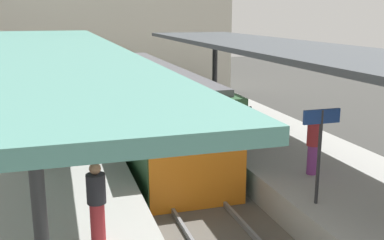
# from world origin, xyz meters

# --- Properties ---
(ground_plane) EXTENTS (80.00, 80.00, 0.00)m
(ground_plane) POSITION_xyz_m (0.00, 0.00, 0.00)
(ground_plane) COLOR #383835
(platform_left) EXTENTS (4.40, 28.00, 1.00)m
(platform_left) POSITION_xyz_m (-3.80, 0.00, 0.50)
(platform_left) COLOR #9E9E99
(platform_left) RESTS_ON ground_plane
(platform_right) EXTENTS (4.40, 28.00, 1.00)m
(platform_right) POSITION_xyz_m (3.80, 0.00, 0.50)
(platform_right) COLOR #9E9E99
(platform_right) RESTS_ON ground_plane
(track_ballast) EXTENTS (3.20, 28.00, 0.20)m
(track_ballast) POSITION_xyz_m (0.00, 0.00, 0.10)
(track_ballast) COLOR #59544C
(track_ballast) RESTS_ON ground_plane
(rail_near_side) EXTENTS (0.08, 28.00, 0.14)m
(rail_near_side) POSITION_xyz_m (-0.72, 0.00, 0.27)
(rail_near_side) COLOR slate
(rail_near_side) RESTS_ON track_ballast
(rail_far_side) EXTENTS (0.08, 28.00, 0.14)m
(rail_far_side) POSITION_xyz_m (0.72, 0.00, 0.27)
(rail_far_side) COLOR slate
(rail_far_side) RESTS_ON track_ballast
(commuter_train) EXTENTS (2.78, 12.76, 3.10)m
(commuter_train) POSITION_xyz_m (0.00, 4.73, 1.73)
(commuter_train) COLOR #2D5633
(commuter_train) RESTS_ON track_ballast
(canopy_left) EXTENTS (4.18, 21.00, 3.41)m
(canopy_left) POSITION_xyz_m (-3.80, 1.40, 4.29)
(canopy_left) COLOR #333335
(canopy_left) RESTS_ON platform_left
(canopy_right) EXTENTS (4.18, 21.00, 3.25)m
(canopy_right) POSITION_xyz_m (3.80, 1.40, 4.13)
(canopy_right) COLOR #333335
(canopy_right) RESTS_ON platform_right
(platform_bench) EXTENTS (1.40, 0.41, 0.86)m
(platform_bench) POSITION_xyz_m (2.86, 2.88, 1.46)
(platform_bench) COLOR black
(platform_bench) RESTS_ON platform_right
(platform_sign) EXTENTS (0.90, 0.08, 2.21)m
(platform_sign) POSITION_xyz_m (2.14, -3.75, 2.62)
(platform_sign) COLOR #262628
(platform_sign) RESTS_ON platform_right
(passenger_near_bench) EXTENTS (0.36, 0.36, 1.76)m
(passenger_near_bench) POSITION_xyz_m (-4.74, 1.42, 1.92)
(passenger_near_bench) COLOR #386B3D
(passenger_near_bench) RESTS_ON platform_left
(passenger_mid_platform) EXTENTS (0.36, 0.36, 1.66)m
(passenger_mid_platform) POSITION_xyz_m (3.09, -2.01, 1.86)
(passenger_mid_platform) COLOR #7A337A
(passenger_mid_platform) RESTS_ON platform_right
(passenger_far_end) EXTENTS (0.36, 0.36, 1.59)m
(passenger_far_end) POSITION_xyz_m (-2.82, -4.10, 1.82)
(passenger_far_end) COLOR maroon
(passenger_far_end) RESTS_ON platform_left
(station_building_backdrop) EXTENTS (18.00, 6.00, 11.00)m
(station_building_backdrop) POSITION_xyz_m (-0.62, 20.00, 5.50)
(station_building_backdrop) COLOR beige
(station_building_backdrop) RESTS_ON ground_plane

